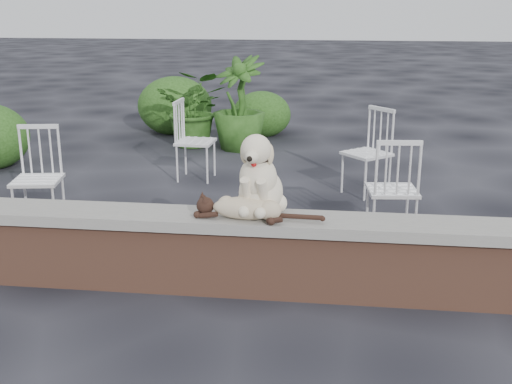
# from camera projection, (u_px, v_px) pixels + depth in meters

# --- Properties ---
(ground) EXTENTS (60.00, 60.00, 0.00)m
(ground) POSITION_uv_depth(u_px,v_px,m) (273.00, 292.00, 4.69)
(ground) COLOR black
(ground) RESTS_ON ground
(brick_wall) EXTENTS (6.00, 0.30, 0.50)m
(brick_wall) POSITION_uv_depth(u_px,v_px,m) (273.00, 260.00, 4.62)
(brick_wall) COLOR brown
(brick_wall) RESTS_ON ground
(capstone) EXTENTS (6.20, 0.40, 0.08)m
(capstone) POSITION_uv_depth(u_px,v_px,m) (274.00, 222.00, 4.54)
(capstone) COLOR slate
(capstone) RESTS_ON brick_wall
(dog) EXTENTS (0.47, 0.58, 0.61)m
(dog) POSITION_uv_depth(u_px,v_px,m) (261.00, 172.00, 4.53)
(dog) COLOR beige
(dog) RESTS_ON capstone
(cat) EXTENTS (1.10, 0.41, 0.18)m
(cat) POSITION_uv_depth(u_px,v_px,m) (247.00, 207.00, 4.46)
(cat) COLOR #C4B08C
(cat) RESTS_ON capstone
(chair_c) EXTENTS (0.61, 0.61, 0.94)m
(chair_c) POSITION_uv_depth(u_px,v_px,m) (392.00, 188.00, 5.60)
(chair_c) COLOR white
(chair_c) RESTS_ON ground
(chair_a) EXTENTS (0.65, 0.65, 0.94)m
(chair_a) POSITION_uv_depth(u_px,v_px,m) (37.00, 178.00, 5.91)
(chair_a) COLOR white
(chair_a) RESTS_ON ground
(chair_d) EXTENTS (0.79, 0.79, 0.94)m
(chair_d) POSITION_uv_depth(u_px,v_px,m) (367.00, 152.00, 6.92)
(chair_d) COLOR white
(chair_d) RESTS_ON ground
(chair_e) EXTENTS (0.59, 0.59, 0.94)m
(chair_e) POSITION_uv_depth(u_px,v_px,m) (195.00, 140.00, 7.50)
(chair_e) COLOR white
(chair_e) RESTS_ON ground
(potted_plant_a) EXTENTS (1.05, 0.93, 1.11)m
(potted_plant_a) POSITION_uv_depth(u_px,v_px,m) (195.00, 108.00, 9.18)
(potted_plant_a) COLOR #1D4012
(potted_plant_a) RESTS_ON ground
(potted_plant_b) EXTENTS (1.01, 1.01, 1.32)m
(potted_plant_b) POSITION_uv_depth(u_px,v_px,m) (239.00, 103.00, 8.96)
(potted_plant_b) COLOR #1D4012
(potted_plant_b) RESTS_ON ground
(shrubbery) EXTENTS (4.23, 3.49, 0.94)m
(shrubbery) POSITION_uv_depth(u_px,v_px,m) (139.00, 117.00, 9.45)
(shrubbery) COLOR #1D4012
(shrubbery) RESTS_ON ground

